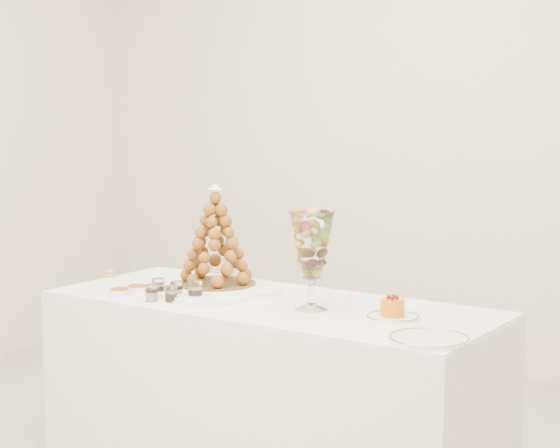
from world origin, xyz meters
The scene contains 16 objects.
room_walls centered at (0.00, 0.00, 1.78)m, with size 4.54×4.04×2.82m.
buffet_table centered at (-0.02, 0.24, 0.34)m, with size 1.83×0.83×0.68m.
lace_tray centered at (-0.36, 0.25, 0.69)m, with size 0.53×0.40×0.02m, color white.
macaron_vase centered at (0.18, 0.20, 0.92)m, with size 0.17×0.17×0.37m.
cake_plate centered at (0.51, 0.21, 0.68)m, with size 0.19×0.19×0.01m, color white.
spare_plate centered at (0.74, -0.02, 0.68)m, with size 0.27×0.27×0.01m, color white.
pink_tart centered at (-0.90, 0.33, 0.69)m, with size 0.06×0.06×0.04m.
verrine_a centered at (-0.47, 0.12, 0.71)m, with size 0.05×0.05×0.07m, color white.
verrine_b centered at (-0.38, 0.12, 0.71)m, with size 0.05×0.05×0.06m, color white.
verrine_c centered at (-0.29, 0.12, 0.72)m, with size 0.06×0.06×0.08m, color white.
verrine_d centered at (-0.42, 0.01, 0.71)m, with size 0.05×0.05×0.07m, color white.
verrine_e centered at (-0.35, 0.04, 0.71)m, with size 0.05×0.05×0.06m, color white.
ramekin_back centered at (-0.57, 0.11, 0.69)m, with size 0.09×0.09×0.03m, color white.
ramekin_front centered at (-0.60, 0.03, 0.69)m, with size 0.08×0.08×0.03m, color white.
croquembouche centered at (-0.35, 0.35, 0.90)m, with size 0.33×0.33×0.41m.
mousse_cake centered at (0.51, 0.21, 0.72)m, with size 0.09×0.09×0.08m.
Camera 1 is at (1.81, -2.80, 1.43)m, focal length 60.00 mm.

